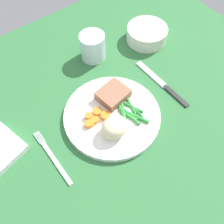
# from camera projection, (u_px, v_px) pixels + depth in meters

# --- Properties ---
(dining_table) EXTENTS (1.20, 0.90, 0.02)m
(dining_table) POSITION_uv_depth(u_px,v_px,m) (98.00, 117.00, 0.65)
(dining_table) COLOR #2D6B38
(dining_table) RESTS_ON ground
(dinner_plate) EXTENTS (0.25, 0.25, 0.02)m
(dinner_plate) POSITION_uv_depth(u_px,v_px,m) (112.00, 116.00, 0.64)
(dinner_plate) COLOR white
(dinner_plate) RESTS_ON dining_table
(meat_portion) EXTENTS (0.09, 0.08, 0.03)m
(meat_portion) POSITION_uv_depth(u_px,v_px,m) (113.00, 95.00, 0.65)
(meat_portion) COLOR #936047
(meat_portion) RESTS_ON dinner_plate
(mashed_potatoes) EXTENTS (0.07, 0.06, 0.05)m
(mashed_potatoes) POSITION_uv_depth(u_px,v_px,m) (116.00, 126.00, 0.58)
(mashed_potatoes) COLOR beige
(mashed_potatoes) RESTS_ON dinner_plate
(carrot_slices) EXTENTS (0.07, 0.05, 0.01)m
(carrot_slices) POSITION_uv_depth(u_px,v_px,m) (95.00, 118.00, 0.62)
(carrot_slices) COLOR orange
(carrot_slices) RESTS_ON dinner_plate
(green_beans) EXTENTS (0.06, 0.11, 0.01)m
(green_beans) POSITION_uv_depth(u_px,v_px,m) (129.00, 112.00, 0.63)
(green_beans) COLOR #2D8C38
(green_beans) RESTS_ON dinner_plate
(fork) EXTENTS (0.01, 0.17, 0.00)m
(fork) POSITION_uv_depth(u_px,v_px,m) (53.00, 157.00, 0.58)
(fork) COLOR silver
(fork) RESTS_ON dining_table
(knife) EXTENTS (0.02, 0.21, 0.01)m
(knife) POSITION_uv_depth(u_px,v_px,m) (163.00, 84.00, 0.70)
(knife) COLOR black
(knife) RESTS_ON dining_table
(water_glass) EXTENTS (0.08, 0.08, 0.08)m
(water_glass) POSITION_uv_depth(u_px,v_px,m) (93.00, 48.00, 0.73)
(water_glass) COLOR silver
(water_glass) RESTS_ON dining_table
(salad_bowl) EXTENTS (0.13, 0.13, 0.05)m
(salad_bowl) POSITION_uv_depth(u_px,v_px,m) (147.00, 33.00, 0.78)
(salad_bowl) COLOR silver
(salad_bowl) RESTS_ON dining_table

